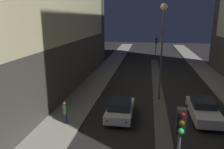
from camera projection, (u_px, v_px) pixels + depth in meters
median_strip at (158, 90)px, 23.20m from camera, size 1.07×34.98×0.11m
traffic_light_near at (179, 140)px, 7.61m from camera, size 0.32×0.42×4.46m
traffic_light_mid at (156, 46)px, 33.39m from camera, size 0.32×0.42×4.46m
street_lamp at (163, 30)px, 18.94m from camera, size 0.64×0.64×8.65m
car_left_lane at (120, 109)px, 16.73m from camera, size 1.91×4.09×1.51m
car_right_lane at (203, 109)px, 16.59m from camera, size 1.87×4.61×1.52m
pedestrian_on_left_sidewalk at (65, 112)px, 15.62m from camera, size 0.34×0.34×1.66m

